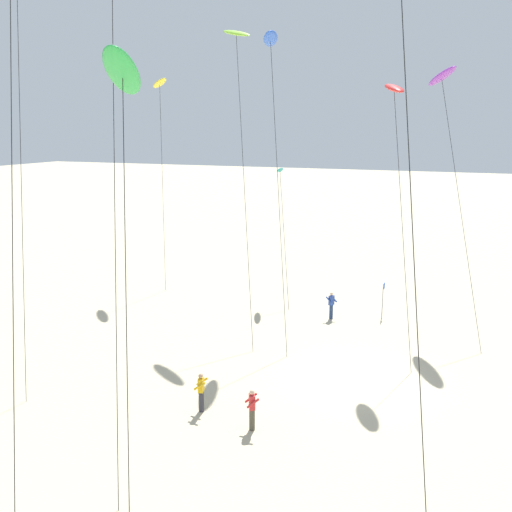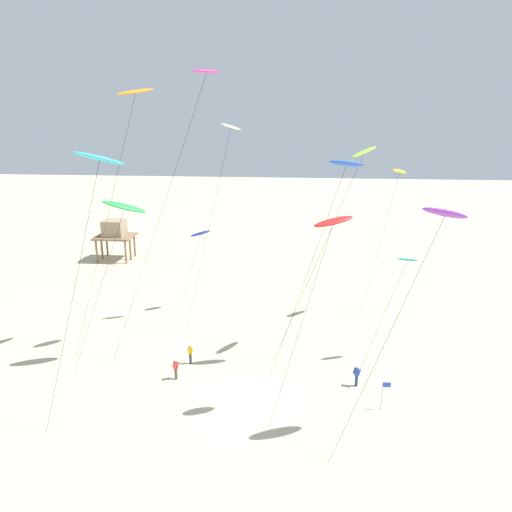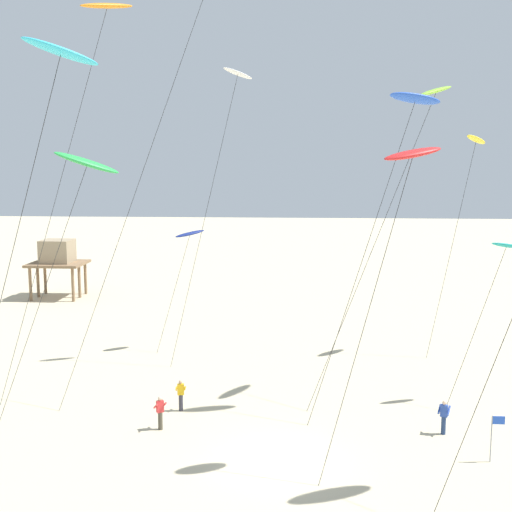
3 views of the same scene
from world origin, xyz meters
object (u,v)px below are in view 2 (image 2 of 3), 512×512
at_px(kite_orange, 135,94).
at_px(kite_magenta, 205,75).
at_px(kite_navy, 200,234).
at_px(stilt_house, 115,231).
at_px(kite_red, 333,223).
at_px(kite_teal, 407,262).
at_px(kite_white, 229,134).
at_px(kite_purple, 445,214).
at_px(kite_flyer_middle, 176,369).
at_px(kite_flyer_nearest, 357,375).
at_px(marker_flag, 384,390).
at_px(kite_cyan, 99,161).
at_px(kite_yellow, 399,173).
at_px(kite_flyer_furthest, 190,354).
at_px(kite_green, 124,207).
at_px(kite_lime, 364,154).
at_px(kite_blue, 346,165).

height_order(kite_orange, kite_magenta, kite_magenta).
relative_size(kite_navy, stilt_house, 1.49).
bearing_deg(kite_red, kite_teal, 51.92).
distance_m(kite_teal, kite_white, 19.04).
xyz_separation_m(kite_white, kite_purple, (14.61, -16.84, -3.74)).
relative_size(kite_teal, kite_flyer_middle, 5.31).
bearing_deg(kite_flyer_nearest, kite_teal, 50.35).
height_order(kite_flyer_nearest, stilt_house, stilt_house).
bearing_deg(kite_purple, kite_magenta, 144.56).
bearing_deg(kite_flyer_middle, kite_orange, 123.19).
bearing_deg(marker_flag, kite_cyan, -172.14).
bearing_deg(kite_navy, kite_red, -54.89).
height_order(kite_yellow, kite_flyer_furthest, kite_yellow).
bearing_deg(kite_red, kite_magenta, 135.71).
bearing_deg(kite_flyer_furthest, kite_green, -178.43).
xyz_separation_m(kite_lime, kite_magenta, (-12.21, -0.42, 5.77)).
height_order(kite_teal, kite_lime, kite_lime).
xyz_separation_m(kite_flyer_furthest, stilt_house, (-17.18, 28.18, 3.17)).
distance_m(kite_purple, kite_flyer_middle, 22.22).
height_order(kite_orange, kite_purple, kite_orange).
bearing_deg(kite_white, kite_yellow, 9.21).
height_order(kite_flyer_middle, stilt_house, stilt_house).
height_order(kite_yellow, kite_orange, kite_orange).
relative_size(kite_yellow, kite_magenta, 0.65).
bearing_deg(marker_flag, stilt_house, 133.86).
relative_size(kite_flyer_middle, kite_flyer_furthest, 1.00).
bearing_deg(kite_white, kite_orange, -135.17).
distance_m(kite_orange, marker_flag, 28.39).
relative_size(kite_red, kite_purple, 0.92).
height_order(kite_navy, kite_green, kite_green).
distance_m(kite_cyan, kite_white, 17.65).
bearing_deg(kite_yellow, kite_magenta, -153.22).
height_order(kite_white, kite_green, kite_white).
height_order(kite_cyan, kite_red, kite_cyan).
height_order(kite_cyan, kite_green, kite_cyan).
xyz_separation_m(kite_red, marker_flag, (4.02, 0.61, -11.65)).
bearing_deg(stilt_house, kite_green, -65.93).
bearing_deg(kite_magenta, kite_yellow, 26.78).
relative_size(kite_red, kite_flyer_nearest, 8.18).
bearing_deg(kite_magenta, stilt_house, 126.82).
xyz_separation_m(kite_purple, kite_blue, (-4.82, 8.74, 1.81)).
distance_m(kite_green, marker_flag, 22.77).
xyz_separation_m(kite_white, kite_blue, (9.79, -8.11, -1.93)).
xyz_separation_m(kite_lime, kite_flyer_middle, (-13.88, -6.63, -15.69)).
relative_size(kite_white, kite_flyer_middle, 11.33).
relative_size(kite_white, kite_green, 1.39).
bearing_deg(stilt_house, kite_red, -50.49).
height_order(kite_orange, kite_flyer_nearest, kite_orange).
relative_size(stilt_house, marker_flag, 2.68).
height_order(kite_green, kite_lime, kite_lime).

